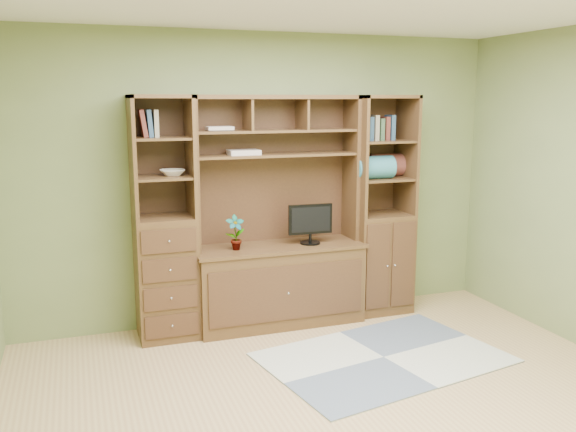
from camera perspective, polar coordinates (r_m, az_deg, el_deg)
name	(u,v)px	position (r m, az deg, el deg)	size (l,w,h in m)	color
room	(359,218)	(3.73, 6.69, -0.22)	(4.60, 4.10, 2.64)	tan
center_hutch	(279,213)	(5.38, -0.85, 0.30)	(1.54, 0.53, 2.05)	#4C321A
left_tower	(164,219)	(5.20, -11.51, -0.30)	(0.50, 0.45, 2.05)	#4C321A
right_tower	(380,206)	(5.82, 8.64, 0.98)	(0.55, 0.45, 2.05)	#4C321A
rug	(384,358)	(4.99, 8.93, -12.95)	(1.82, 1.21, 0.01)	gray
monitor	(310,217)	(5.45, 2.10, -0.06)	(0.41, 0.18, 0.50)	black
orchid	(235,233)	(5.26, -4.94, -1.56)	(0.16, 0.11, 0.31)	#9A3C34
magazines	(244,152)	(5.31, -4.17, 5.97)	(0.27, 0.19, 0.04)	#C0AEA3
bowl	(172,172)	(5.15, -10.76, 4.02)	(0.21, 0.21, 0.05)	beige
blanket_teal	(374,167)	(5.67, 8.01, 4.52)	(0.37, 0.21, 0.21)	#30727E
blanket_red	(388,165)	(5.89, 9.31, 4.73)	(0.39, 0.21, 0.21)	brown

